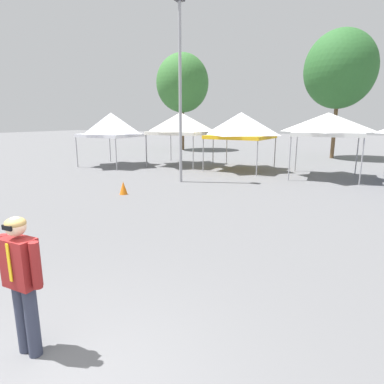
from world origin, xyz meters
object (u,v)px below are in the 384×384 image
object	(u,v)px
tree_behind_tents_center	(340,70)
tree_behind_tents_right	(182,83)
canopy_tent_behind_center	(111,125)
person_foreground	(22,277)
traffic_cone_lot_center	(123,188)
canopy_tent_right_of_center	(181,123)
light_pole_opposite_side	(180,81)
canopy_tent_center	(241,126)
canopy_tent_far_right	(328,124)

from	to	relation	value
tree_behind_tents_center	tree_behind_tents_right	bearing A→B (deg)	174.02
canopy_tent_behind_center	tree_behind_tents_right	xyz separation A→B (m)	(-1.36, 12.15, 3.72)
tree_behind_tents_right	person_foreground	bearing A→B (deg)	-66.04
traffic_cone_lot_center	canopy_tent_right_of_center	bearing A→B (deg)	103.17
tree_behind_tents_right	traffic_cone_lot_center	distance (m)	20.70
canopy_tent_behind_center	person_foreground	size ratio (longest dim) A/B	1.86
canopy_tent_right_of_center	light_pole_opposite_side	bearing A→B (deg)	-61.93
canopy_tent_center	canopy_tent_far_right	xyz separation A→B (m)	(4.65, -0.65, 0.10)
canopy_tent_behind_center	traffic_cone_lot_center	xyz separation A→B (m)	(5.74, -6.33, -2.31)
person_foreground	tree_behind_tents_center	world-z (taller)	tree_behind_tents_center
person_foreground	light_pole_opposite_side	bearing A→B (deg)	108.79
canopy_tent_center	light_pole_opposite_side	xyz separation A→B (m)	(-1.31, -4.91, 2.01)
canopy_tent_behind_center	traffic_cone_lot_center	bearing A→B (deg)	-47.82
canopy_tent_behind_center	traffic_cone_lot_center	world-z (taller)	canopy_tent_behind_center
person_foreground	tree_behind_tents_center	xyz separation A→B (m)	(2.08, 24.72, 5.41)
light_pole_opposite_side	tree_behind_tents_center	distance (m)	15.01
traffic_cone_lot_center	tree_behind_tents_right	bearing A→B (deg)	111.00
tree_behind_tents_right	canopy_tent_behind_center	bearing A→B (deg)	-83.62
canopy_tent_center	tree_behind_tents_right	size ratio (longest dim) A/B	0.40
tree_behind_tents_center	traffic_cone_lot_center	world-z (taller)	tree_behind_tents_center
canopy_tent_center	person_foreground	distance (m)	16.17
canopy_tent_behind_center	canopy_tent_center	world-z (taller)	canopy_tent_behind_center
canopy_tent_far_right	tree_behind_tents_center	distance (m)	10.18
canopy_tent_far_right	canopy_tent_center	bearing A→B (deg)	172.10
canopy_tent_behind_center	canopy_tent_center	distance (m)	8.06
canopy_tent_right_of_center	traffic_cone_lot_center	world-z (taller)	canopy_tent_right_of_center
light_pole_opposite_side	traffic_cone_lot_center	distance (m)	5.51
person_foreground	traffic_cone_lot_center	distance (m)	8.94
tree_behind_tents_right	canopy_tent_far_right	bearing A→B (deg)	-38.19
tree_behind_tents_right	canopy_tent_center	bearing A→B (deg)	-48.10
canopy_tent_behind_center	person_foreground	distance (m)	17.43
person_foreground	canopy_tent_behind_center	bearing A→B (deg)	126.24
canopy_tent_right_of_center	tree_behind_tents_right	world-z (taller)	tree_behind_tents_right
canopy_tent_far_right	light_pole_opposite_side	world-z (taller)	light_pole_opposite_side
canopy_tent_behind_center	traffic_cone_lot_center	distance (m)	8.85
canopy_tent_center	traffic_cone_lot_center	xyz separation A→B (m)	(-2.09, -8.24, -2.30)
canopy_tent_behind_center	light_pole_opposite_side	world-z (taller)	light_pole_opposite_side
canopy_tent_right_of_center	traffic_cone_lot_center	xyz separation A→B (m)	(2.00, -8.55, -2.40)
canopy_tent_center	light_pole_opposite_side	bearing A→B (deg)	-104.95
canopy_tent_right_of_center	person_foreground	xyz separation A→B (m)	(6.52, -16.22, -1.62)
canopy_tent_far_right	person_foreground	size ratio (longest dim) A/B	1.91
canopy_tent_right_of_center	light_pole_opposite_side	size ratio (longest dim) A/B	0.43
canopy_tent_behind_center	canopy_tent_center	bearing A→B (deg)	13.69
canopy_tent_center	canopy_tent_far_right	world-z (taller)	canopy_tent_center
canopy_tent_right_of_center	canopy_tent_far_right	size ratio (longest dim) A/B	1.02
canopy_tent_behind_center	traffic_cone_lot_center	size ratio (longest dim) A/B	6.42
canopy_tent_right_of_center	person_foreground	world-z (taller)	canopy_tent_right_of_center
canopy_tent_center	person_foreground	world-z (taller)	canopy_tent_center
canopy_tent_center	person_foreground	bearing A→B (deg)	-81.30
canopy_tent_behind_center	tree_behind_tents_right	bearing A→B (deg)	96.38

